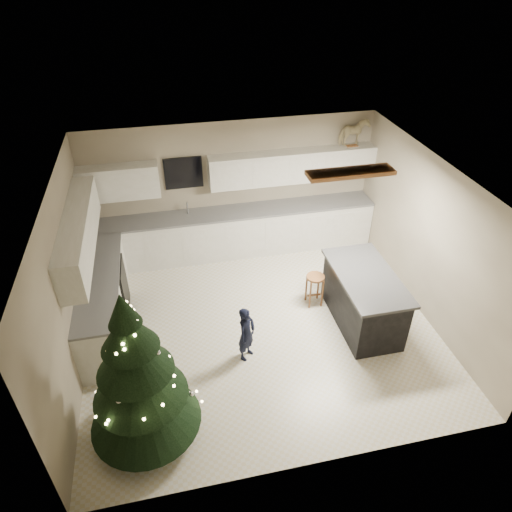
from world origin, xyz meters
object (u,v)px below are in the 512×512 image
(toddler, at_px, (246,334))
(rocking_horse, at_px, (354,133))
(bar_stool, at_px, (315,283))
(christmas_tree, at_px, (139,382))
(island, at_px, (363,299))

(toddler, bearing_deg, rocking_horse, 1.58)
(toddler, bearing_deg, bar_stool, -11.59)
(christmas_tree, bearing_deg, rocking_horse, 43.40)
(island, relative_size, christmas_tree, 0.74)
(christmas_tree, relative_size, toddler, 2.48)
(christmas_tree, relative_size, rocking_horse, 3.67)
(christmas_tree, height_order, rocking_horse, rocking_horse)
(bar_stool, relative_size, rocking_horse, 0.94)
(island, relative_size, bar_stool, 2.89)
(bar_stool, bearing_deg, christmas_tree, -145.96)
(island, distance_m, rocking_horse, 3.21)
(bar_stool, bearing_deg, island, -44.34)
(bar_stool, bearing_deg, rocking_horse, 57.23)
(island, relative_size, rocking_horse, 2.73)
(island, distance_m, christmas_tree, 3.76)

